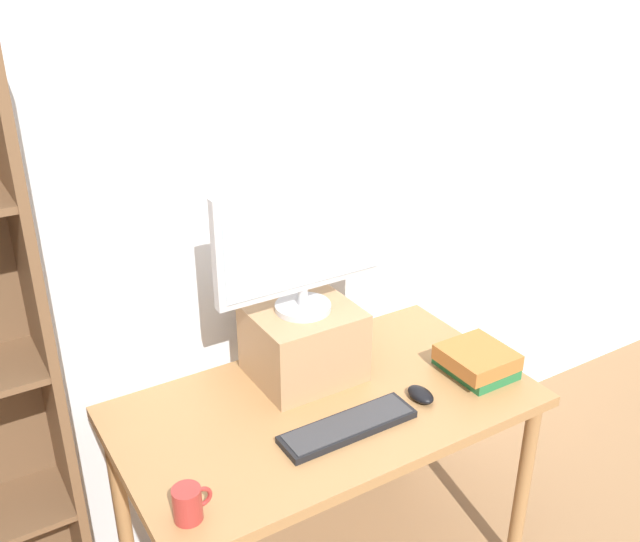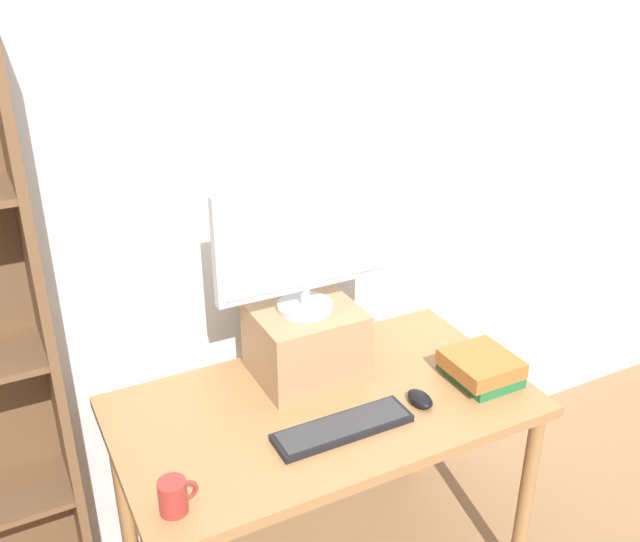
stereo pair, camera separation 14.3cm
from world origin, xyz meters
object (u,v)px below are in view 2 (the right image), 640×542
object	(u,v)px
desk	(324,423)
computer_mouse	(420,399)
book_stack	(481,367)
computer_monitor	(305,243)
coffee_mug	(174,496)
riser_box	(305,342)
keyboard	(343,428)

from	to	relation	value
desk	computer_mouse	size ratio (longest dim) A/B	12.59
book_stack	computer_monitor	bearing A→B (deg)	149.38
computer_monitor	coffee_mug	bearing A→B (deg)	-144.24
book_stack	coffee_mug	distance (m)	1.08
computer_monitor	book_stack	xyz separation A→B (m)	(0.50, -0.29, -0.43)
book_stack	computer_mouse	bearing A→B (deg)	-174.64
riser_box	keyboard	distance (m)	0.35
desk	computer_monitor	world-z (taller)	computer_monitor
computer_monitor	keyboard	size ratio (longest dim) A/B	1.37
riser_box	keyboard	bearing A→B (deg)	-96.70
desk	coffee_mug	size ratio (longest dim) A/B	12.48
computer_monitor	riser_box	bearing A→B (deg)	90.00
desk	coffee_mug	distance (m)	0.62
desk	keyboard	bearing A→B (deg)	-96.53
desk	book_stack	world-z (taller)	book_stack
desk	computer_monitor	xyz separation A→B (m)	(0.02, 0.17, 0.56)
book_stack	coffee_mug	xyz separation A→B (m)	(-1.07, -0.12, 0.00)
coffee_mug	computer_mouse	bearing A→B (deg)	6.72
coffee_mug	computer_monitor	bearing A→B (deg)	35.76
computer_monitor	keyboard	world-z (taller)	computer_monitor
computer_monitor	coffee_mug	size ratio (longest dim) A/B	5.60
desk	computer_mouse	bearing A→B (deg)	-28.76
computer_monitor	book_stack	world-z (taller)	computer_monitor
riser_box	keyboard	xyz separation A→B (m)	(-0.04, -0.33, -0.11)
keyboard	computer_monitor	bearing A→B (deg)	83.27
keyboard	book_stack	distance (m)	0.54
keyboard	coffee_mug	size ratio (longest dim) A/B	4.07
keyboard	book_stack	world-z (taller)	book_stack
computer_mouse	computer_monitor	bearing A→B (deg)	127.26
computer_monitor	keyboard	distance (m)	0.57
keyboard	coffee_mug	world-z (taller)	coffee_mug
riser_box	book_stack	world-z (taller)	riser_box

